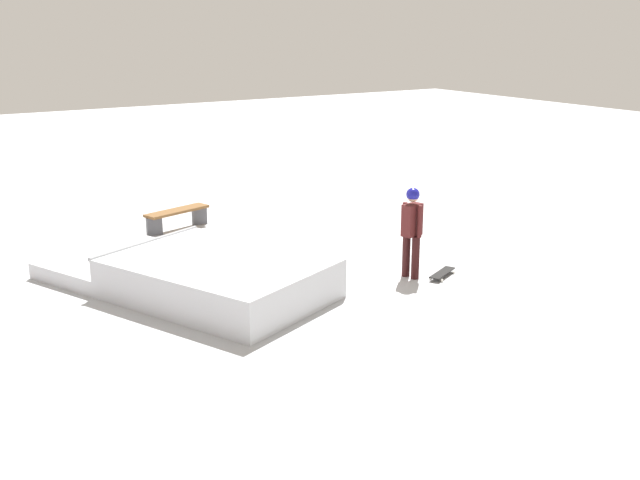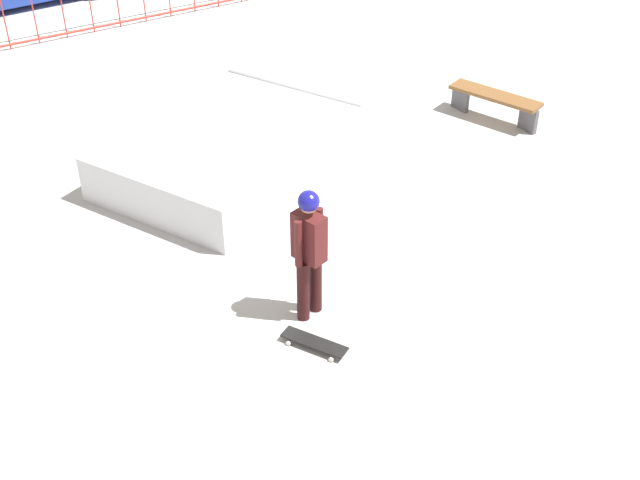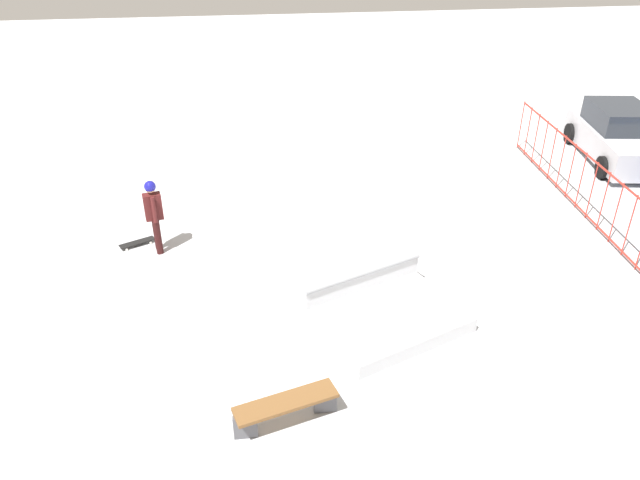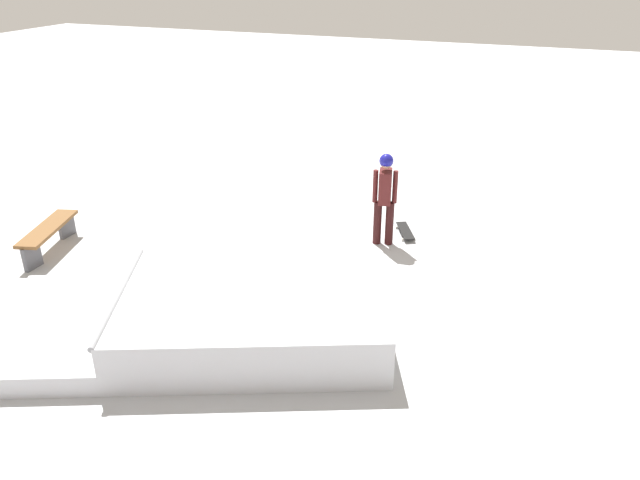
% 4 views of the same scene
% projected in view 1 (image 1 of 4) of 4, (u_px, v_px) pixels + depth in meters
% --- Properties ---
extents(ground_plane, '(60.00, 60.00, 0.00)m').
position_uv_depth(ground_plane, '(244.00, 286.00, 13.91)').
color(ground_plane, '#B7BABF').
extents(skate_ramp, '(5.99, 4.49, 0.74)m').
position_uv_depth(skate_ramp, '(199.00, 275.00, 13.50)').
color(skate_ramp, silver).
rests_on(skate_ramp, ground).
extents(skater, '(0.43, 0.42, 1.73)m').
position_uv_depth(skater, '(412.00, 226.00, 14.09)').
color(skater, black).
rests_on(skater, ground).
extents(skateboard, '(0.53, 0.81, 0.09)m').
position_uv_depth(skateboard, '(442.00, 273.00, 14.38)').
color(skateboard, black).
rests_on(skateboard, ground).
extents(park_bench, '(0.83, 1.65, 0.48)m').
position_uv_depth(park_bench, '(177.00, 215.00, 17.51)').
color(park_bench, brown).
rests_on(park_bench, ground).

